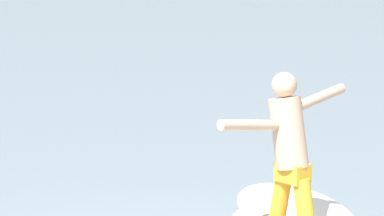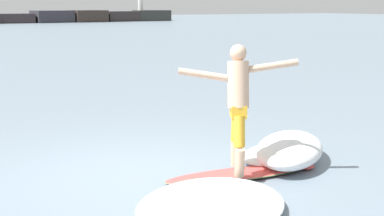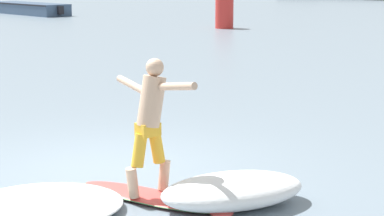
# 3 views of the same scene
# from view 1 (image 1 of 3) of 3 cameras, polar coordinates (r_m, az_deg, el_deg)

# --- Properties ---
(surfer) EXTENTS (1.42, 0.84, 1.67)m
(surfer) POSITION_cam_1_polar(r_m,az_deg,el_deg) (7.82, 6.11, -2.84)
(surfer) COLOR #D1A98A
(surfer) RESTS_ON surfboard
(wave_foam_at_nose) EXTENTS (1.95, 1.88, 0.39)m
(wave_foam_at_nose) POSITION_cam_1_polar(r_m,az_deg,el_deg) (9.04, 6.52, -6.57)
(wave_foam_at_nose) COLOR white
(wave_foam_at_nose) RESTS_ON ground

